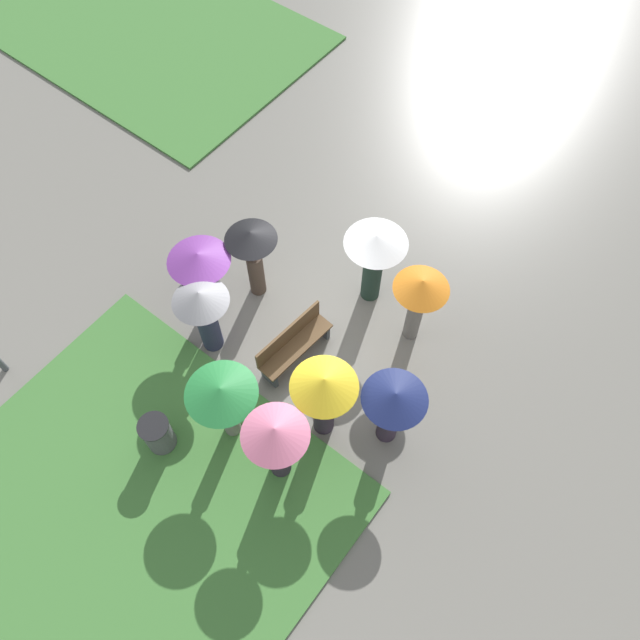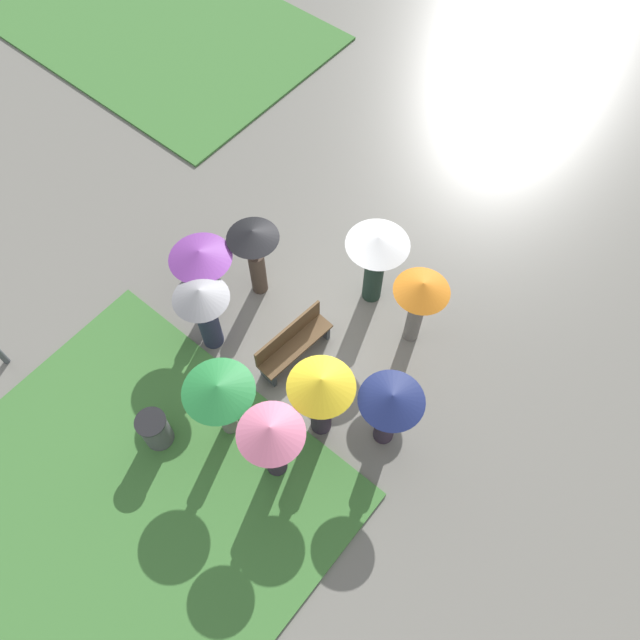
# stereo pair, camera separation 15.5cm
# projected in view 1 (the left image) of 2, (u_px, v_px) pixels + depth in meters

# --- Properties ---
(ground_plane) EXTENTS (90.00, 90.00, 0.00)m
(ground_plane) POSITION_uv_depth(u_px,v_px,m) (288.00, 331.00, 12.35)
(ground_plane) COLOR slate
(lawn_patch_near) EXTENTS (8.55, 6.58, 0.06)m
(lawn_patch_near) POSITION_uv_depth(u_px,v_px,m) (72.00, 577.00, 10.04)
(lawn_patch_near) COLOR #427A38
(lawn_patch_near) RESTS_ON ground_plane
(lawn_patch_far) EXTENTS (6.09, 8.95, 0.06)m
(lawn_patch_far) POSITION_uv_depth(u_px,v_px,m) (149.00, 30.00, 17.08)
(lawn_patch_far) COLOR #427A38
(lawn_patch_far) RESTS_ON ground_plane
(park_bench) EXTENTS (1.65, 0.57, 0.90)m
(park_bench) POSITION_uv_depth(u_px,v_px,m) (293.00, 343.00, 11.69)
(park_bench) COLOR brown
(park_bench) RESTS_ON ground_plane
(trash_bin) EXTENTS (0.54, 0.54, 0.86)m
(trash_bin) POSITION_uv_depth(u_px,v_px,m) (158.00, 435.00, 10.82)
(trash_bin) COLOR #4C4C51
(trash_bin) RESTS_ON ground_plane
(crowd_person_navy) EXTENTS (1.09, 1.09, 1.78)m
(crowd_person_navy) POSITION_uv_depth(u_px,v_px,m) (393.00, 406.00, 10.21)
(crowd_person_navy) COLOR #2D2333
(crowd_person_navy) RESTS_ON ground_plane
(crowd_person_grey) EXTENTS (1.03, 1.03, 1.82)m
(crowd_person_grey) POSITION_uv_depth(u_px,v_px,m) (203.00, 310.00, 11.14)
(crowd_person_grey) COLOR #282D47
(crowd_person_grey) RESTS_ON ground_plane
(crowd_person_purple) EXTENTS (1.17, 1.17, 1.82)m
(crowd_person_purple) POSITION_uv_depth(u_px,v_px,m) (201.00, 267.00, 11.42)
(crowd_person_purple) COLOR black
(crowd_person_purple) RESTS_ON ground_plane
(crowd_person_white) EXTENTS (1.20, 1.20, 1.92)m
(crowd_person_white) POSITION_uv_depth(u_px,v_px,m) (375.00, 254.00, 11.61)
(crowd_person_white) COLOR #1E3328
(crowd_person_white) RESTS_ON ground_plane
(crowd_person_green) EXTENTS (1.20, 1.20, 1.83)m
(crowd_person_green) POSITION_uv_depth(u_px,v_px,m) (223.00, 399.00, 10.08)
(crowd_person_green) COLOR slate
(crowd_person_green) RESTS_ON ground_plane
(crowd_person_pink) EXTENTS (1.08, 1.08, 1.98)m
(crowd_person_pink) POSITION_uv_depth(u_px,v_px,m) (276.00, 441.00, 9.73)
(crowd_person_pink) COLOR #2D2333
(crowd_person_pink) RESTS_ON ground_plane
(crowd_person_black) EXTENTS (0.99, 0.99, 1.88)m
(crowd_person_black) POSITION_uv_depth(u_px,v_px,m) (253.00, 251.00, 11.70)
(crowd_person_black) COLOR #47382D
(crowd_person_black) RESTS_ON ground_plane
(crowd_person_orange) EXTENTS (1.02, 1.02, 1.86)m
(crowd_person_orange) POSITION_uv_depth(u_px,v_px,m) (420.00, 295.00, 11.12)
(crowd_person_orange) COLOR slate
(crowd_person_orange) RESTS_ON ground_plane
(crowd_person_yellow) EXTENTS (1.12, 1.12, 1.99)m
(crowd_person_yellow) POSITION_uv_depth(u_px,v_px,m) (324.00, 393.00, 10.12)
(crowd_person_yellow) COLOR #2D2333
(crowd_person_yellow) RESTS_ON ground_plane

